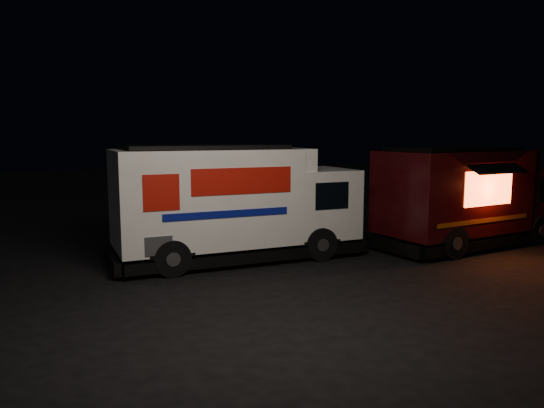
# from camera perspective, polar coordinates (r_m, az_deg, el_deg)

# --- Properties ---
(ground) EXTENTS (80.00, 80.00, 0.00)m
(ground) POSITION_cam_1_polar(r_m,az_deg,el_deg) (12.77, 2.84, -7.75)
(ground) COLOR black
(ground) RESTS_ON ground
(white_truck) EXTENTS (6.97, 2.89, 3.08)m
(white_truck) POSITION_cam_1_polar(r_m,az_deg,el_deg) (14.17, -3.61, 0.16)
(white_truck) COLOR white
(white_truck) RESTS_ON ground
(red_truck) EXTENTS (6.75, 3.61, 2.98)m
(red_truck) POSITION_cam_1_polar(r_m,az_deg,el_deg) (17.11, 20.65, 0.81)
(red_truck) COLOR #380A0E
(red_truck) RESTS_ON ground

